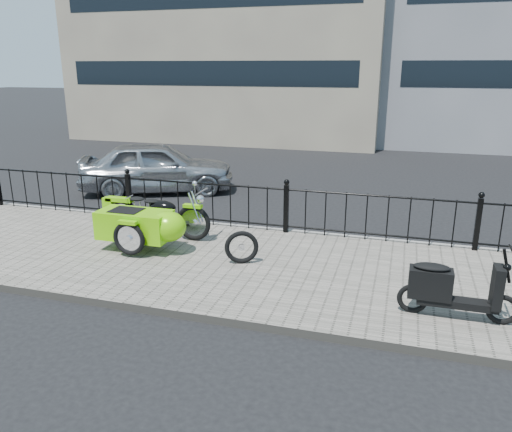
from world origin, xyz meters
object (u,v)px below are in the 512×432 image
(scooter, at_px, (450,289))
(sedan_car, at_px, (157,167))
(spare_tire, at_px, (242,247))
(motorcycle_sidecar, at_px, (148,223))

(scooter, bearing_deg, sedan_car, 142.09)
(scooter, distance_m, spare_tire, 3.34)
(spare_tire, height_order, sedan_car, sedan_car)
(motorcycle_sidecar, relative_size, scooter, 1.51)
(scooter, bearing_deg, spare_tire, 162.71)
(motorcycle_sidecar, relative_size, sedan_car, 0.56)
(motorcycle_sidecar, distance_m, sedan_car, 4.76)
(motorcycle_sidecar, height_order, sedan_car, sedan_car)
(motorcycle_sidecar, relative_size, spare_tire, 3.99)
(motorcycle_sidecar, distance_m, scooter, 5.18)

